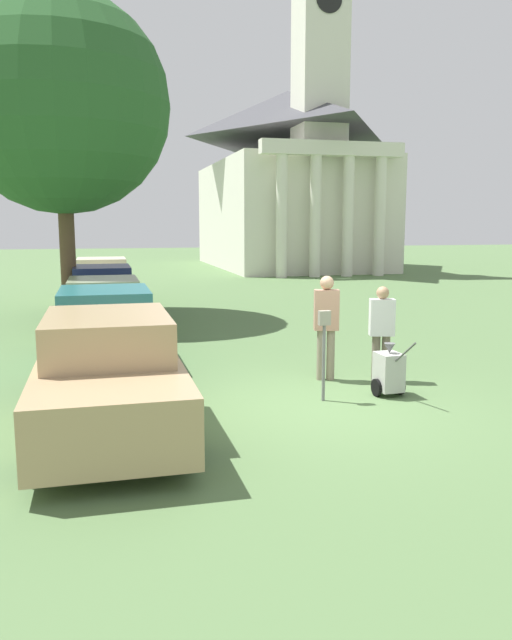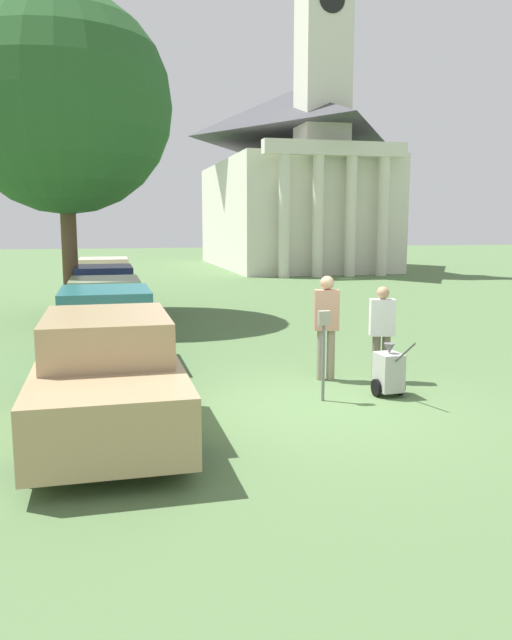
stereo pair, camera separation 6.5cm
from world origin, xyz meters
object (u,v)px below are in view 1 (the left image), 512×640
at_px(parking_meter, 324,339).
at_px(church, 290,173).
at_px(parked_car_teal, 105,328).
at_px(parked_car_cream, 102,280).
at_px(parked_car_tan, 109,373).
at_px(parked_car_navy, 103,292).
at_px(parked_car_sage, 104,307).
at_px(equipment_cart, 389,372).
at_px(person_worker, 326,321).
at_px(person_supervisor, 382,328).

height_order(parking_meter, church, church).
relative_size(parked_car_teal, parked_car_cream, 1.05).
xyz_separation_m(parked_car_tan, parked_car_navy, (0.00, 10.50, -0.04)).
xyz_separation_m(parked_car_sage, parked_car_cream, (0.00, 7.22, 0.03)).
height_order(parked_car_tan, parked_car_cream, parked_car_tan).
bearing_deg(parked_car_tan, equipment_cart, 5.01).
distance_m(parked_car_teal, parked_car_sage, 3.33).
xyz_separation_m(parked_car_tan, church, (11.35, 28.66, 5.00)).
bearing_deg(person_worker, parked_car_sage, -42.83).
bearing_deg(parked_car_teal, parked_car_tan, -90.12).
relative_size(parked_car_navy, church, 0.23).
distance_m(parked_car_sage, parked_car_cream, 7.22).
bearing_deg(parked_car_tan, person_supervisor, 15.43).
xyz_separation_m(parked_car_teal, parking_meter, (3.21, -3.50, 0.29)).
distance_m(parked_car_sage, person_worker, 6.73).
bearing_deg(equipment_cart, parked_car_navy, 110.48).
bearing_deg(person_supervisor, parked_car_sage, -37.62).
xyz_separation_m(parked_car_sage, person_supervisor, (4.60, -5.91, 0.27)).
bearing_deg(equipment_cart, church, 73.40).
relative_size(parked_car_navy, person_supervisor, 2.99).
height_order(parked_car_tan, parked_car_teal, parked_car_tan).
distance_m(person_supervisor, equipment_cart, 1.08).
bearing_deg(church, parked_car_sage, -117.86).
bearing_deg(parking_meter, parked_car_sage, 115.18).
bearing_deg(parked_car_cream, parked_car_navy, -90.12).
bearing_deg(church, equipment_cart, -103.96).
bearing_deg(parked_car_sage, parked_car_cream, 89.88).
bearing_deg(parked_car_teal, parked_car_navy, 89.88).
bearing_deg(equipment_cart, parking_meter, 178.73).
bearing_deg(parked_car_navy, parked_car_cream, 89.88).
distance_m(parked_car_tan, equipment_cart, 4.35).
relative_size(person_supervisor, equipment_cart, 1.65).
bearing_deg(church, person_supervisor, -103.85).
xyz_separation_m(parked_car_cream, church, (11.35, 14.25, 5.03)).
relative_size(parked_car_tan, parked_car_navy, 1.02).
height_order(parked_car_tan, equipment_cart, parked_car_tan).
xyz_separation_m(parking_meter, church, (8.14, 28.30, 4.74)).
xyz_separation_m(parked_car_cream, equipment_cart, (4.32, -14.02, -0.30)).
xyz_separation_m(parked_car_tan, parking_meter, (3.21, 0.36, 0.26)).
height_order(parked_car_navy, parking_meter, parked_car_navy).
bearing_deg(parked_car_sage, parking_meter, -64.94).
relative_size(parked_car_teal, person_supervisor, 2.95).
relative_size(parked_car_tan, parked_car_cream, 1.08).
xyz_separation_m(person_supervisor, equipment_cart, (-0.28, -0.89, -0.55)).
relative_size(parked_car_cream, person_supervisor, 2.83).
bearing_deg(person_worker, parked_car_cream, -60.15).
height_order(person_worker, person_supervisor, person_worker).
xyz_separation_m(person_worker, equipment_cart, (0.62, -1.19, -0.66)).
relative_size(parking_meter, person_supervisor, 0.85).
relative_size(parked_car_tan, equipment_cart, 5.02).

